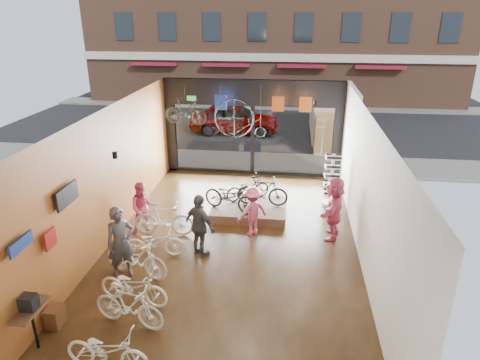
% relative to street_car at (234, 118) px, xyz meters
% --- Properties ---
extents(ground_plane, '(7.00, 12.00, 0.04)m').
position_rel_street_car_xyz_m(ground_plane, '(1.57, -12.00, -0.83)').
color(ground_plane, black).
rests_on(ground_plane, ground).
extents(ceiling, '(7.00, 12.00, 0.04)m').
position_rel_street_car_xyz_m(ceiling, '(1.57, -12.00, 3.01)').
color(ceiling, black).
rests_on(ceiling, ground).
extents(wall_left, '(0.04, 12.00, 3.80)m').
position_rel_street_car_xyz_m(wall_left, '(-1.95, -12.00, 1.09)').
color(wall_left, '#AA6626').
rests_on(wall_left, ground).
extents(wall_right, '(0.04, 12.00, 3.80)m').
position_rel_street_car_xyz_m(wall_right, '(5.09, -12.00, 1.09)').
color(wall_right, beige).
rests_on(wall_right, ground).
extents(wall_back, '(7.00, 0.04, 3.80)m').
position_rel_street_car_xyz_m(wall_back, '(1.57, -18.02, 1.09)').
color(wall_back, beige).
rests_on(wall_back, ground).
extents(storefront, '(7.00, 0.26, 3.80)m').
position_rel_street_car_xyz_m(storefront, '(1.57, -6.00, 1.09)').
color(storefront, black).
rests_on(storefront, ground).
extents(exit_sign, '(0.35, 0.06, 0.18)m').
position_rel_street_car_xyz_m(exit_sign, '(-0.83, -6.12, 2.24)').
color(exit_sign, '#198C26').
rests_on(exit_sign, storefront).
extents(street_road, '(30.00, 18.00, 0.02)m').
position_rel_street_car_xyz_m(street_road, '(1.57, 3.00, -0.82)').
color(street_road, black).
rests_on(street_road, ground).
extents(sidewalk_near, '(30.00, 2.40, 0.12)m').
position_rel_street_car_xyz_m(sidewalk_near, '(1.57, -4.80, -0.75)').
color(sidewalk_near, slate).
rests_on(sidewalk_near, ground).
extents(sidewalk_far, '(30.00, 2.00, 0.12)m').
position_rel_street_car_xyz_m(sidewalk_far, '(1.57, 7.00, -0.75)').
color(sidewalk_far, slate).
rests_on(sidewalk_far, ground).
extents(street_car, '(4.74, 1.91, 1.62)m').
position_rel_street_car_xyz_m(street_car, '(0.00, 0.00, 0.00)').
color(street_car, gray).
rests_on(street_car, street_road).
extents(box_truck, '(2.18, 6.53, 2.57)m').
position_rel_street_car_xyz_m(box_truck, '(5.19, -1.00, 0.48)').
color(box_truck, silver).
rests_on(box_truck, street_road).
extents(floor_bike_0, '(1.69, 0.70, 0.86)m').
position_rel_street_car_xyz_m(floor_bike_0, '(-0.10, -16.60, -0.38)').
color(floor_bike_0, silver).
rests_on(floor_bike_0, ground_plane).
extents(floor_bike_1, '(1.71, 0.81, 0.99)m').
position_rel_street_car_xyz_m(floor_bike_1, '(-0.13, -15.40, -0.31)').
color(floor_bike_1, silver).
rests_on(floor_bike_1, ground_plane).
extents(floor_bike_2, '(1.77, 0.89, 0.89)m').
position_rel_street_car_xyz_m(floor_bike_2, '(-0.30, -14.66, -0.36)').
color(floor_bike_2, silver).
rests_on(floor_bike_2, ground_plane).
extents(floor_bike_3, '(1.85, 0.95, 1.07)m').
position_rel_street_car_xyz_m(floor_bike_3, '(-0.60, -13.63, -0.27)').
color(floor_bike_3, silver).
rests_on(floor_bike_3, ground_plane).
extents(floor_bike_4, '(1.68, 0.82, 0.85)m').
position_rel_street_car_xyz_m(floor_bike_4, '(-0.44, -12.67, -0.38)').
color(floor_bike_4, silver).
rests_on(floor_bike_4, ground_plane).
extents(floor_bike_5, '(1.80, 0.62, 1.06)m').
position_rel_street_car_xyz_m(floor_bike_5, '(-0.52, -11.51, -0.28)').
color(floor_bike_5, silver).
rests_on(floor_bike_5, ground_plane).
extents(display_platform, '(2.40, 1.80, 0.30)m').
position_rel_street_car_xyz_m(display_platform, '(1.84, -9.78, -0.66)').
color(display_platform, '#503922').
rests_on(display_platform, ground_plane).
extents(display_bike_left, '(1.95, 1.29, 0.97)m').
position_rel_street_car_xyz_m(display_bike_left, '(1.26, -10.21, -0.02)').
color(display_bike_left, black).
rests_on(display_bike_left, display_platform).
extents(display_bike_mid, '(1.67, 0.51, 1.00)m').
position_rel_street_car_xyz_m(display_bike_mid, '(2.25, -9.70, -0.01)').
color(display_bike_mid, black).
rests_on(display_bike_mid, display_platform).
extents(display_bike_right, '(1.61, 1.27, 0.82)m').
position_rel_street_car_xyz_m(display_bike_right, '(1.73, -9.28, -0.10)').
color(display_bike_right, black).
rests_on(display_bike_right, display_platform).
extents(customer_0, '(0.82, 0.78, 1.89)m').
position_rel_street_car_xyz_m(customer_0, '(-0.94, -13.67, 0.14)').
color(customer_0, '#3F3F44').
rests_on(customer_0, ground_plane).
extents(customer_1, '(0.94, 0.85, 1.60)m').
position_rel_street_car_xyz_m(customer_1, '(-1.17, -11.40, -0.01)').
color(customer_1, '#CC4C72').
rests_on(customer_1, ground_plane).
extents(customer_2, '(1.11, 0.96, 1.79)m').
position_rel_street_car_xyz_m(customer_2, '(0.78, -12.47, 0.09)').
color(customer_2, '#3F3F44').
rests_on(customer_2, ground_plane).
extents(customer_3, '(1.12, 1.04, 1.52)m').
position_rel_street_car_xyz_m(customer_3, '(2.06, -11.14, -0.05)').
color(customer_3, '#CC4C72').
rests_on(customer_3, ground_plane).
extents(customer_5, '(0.90, 1.82, 1.88)m').
position_rel_street_car_xyz_m(customer_5, '(4.41, -10.99, 0.13)').
color(customer_5, '#CC4C72').
rests_on(customer_5, ground_plane).
extents(sunglasses_rack, '(0.64, 0.57, 1.83)m').
position_rel_street_car_xyz_m(sunglasses_rack, '(4.52, -8.74, 0.11)').
color(sunglasses_rack, white).
rests_on(sunglasses_rack, ground_plane).
extents(wall_merch, '(0.40, 2.40, 2.60)m').
position_rel_street_car_xyz_m(wall_merch, '(-1.81, -15.50, 0.49)').
color(wall_merch, navy).
rests_on(wall_merch, wall_left).
extents(penny_farthing, '(1.83, 0.06, 1.46)m').
position_rel_street_car_xyz_m(penny_farthing, '(1.29, -7.14, 1.69)').
color(penny_farthing, black).
rests_on(penny_farthing, ceiling).
extents(hung_bike, '(1.63, 0.71, 0.95)m').
position_rel_street_car_xyz_m(hung_bike, '(-0.67, -7.80, 2.12)').
color(hung_bike, black).
rests_on(hung_bike, ceiling).
extents(jersey_left, '(0.45, 0.03, 0.55)m').
position_rel_street_car_xyz_m(jersey_left, '(0.43, -6.80, 2.24)').
color(jersey_left, '#1E3F99').
rests_on(jersey_left, ceiling).
extents(jersey_mid, '(0.45, 0.03, 0.55)m').
position_rel_street_car_xyz_m(jersey_mid, '(2.56, -6.80, 2.24)').
color(jersey_mid, '#CC5919').
rests_on(jersey_mid, ceiling).
extents(jersey_right, '(0.45, 0.03, 0.55)m').
position_rel_street_car_xyz_m(jersey_right, '(3.56, -6.80, 2.24)').
color(jersey_right, '#CC5919').
rests_on(jersey_right, ceiling).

